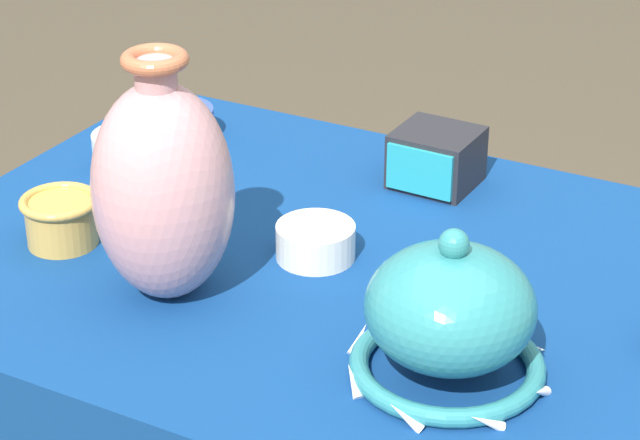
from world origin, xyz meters
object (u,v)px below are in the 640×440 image
pot_squat_cobalt (175,123)px  pot_squat_ivory (316,242)px  pot_squat_porcelain (132,155)px  mosaic_tile_box (436,158)px  vase_dome_bell (450,318)px  cup_wide_ochre (61,218)px  vase_tall_bulbous (163,189)px

pot_squat_cobalt → pot_squat_ivory: 0.45m
pot_squat_porcelain → pot_squat_ivory: size_ratio=1.09×
mosaic_tile_box → pot_squat_ivory: mosaic_tile_box is taller
pot_squat_porcelain → pot_squat_ivory: bearing=-14.2°
vase_dome_bell → cup_wide_ochre: 0.57m
pot_squat_cobalt → pot_squat_ivory: pot_squat_cobalt is taller
pot_squat_ivory → vase_dome_bell: bearing=-32.7°
mosaic_tile_box → pot_squat_porcelain: size_ratio=1.04×
vase_dome_bell → cup_wide_ochre: size_ratio=2.18×
vase_tall_bulbous → vase_dome_bell: (0.37, -0.00, -0.07)m
mosaic_tile_box → cup_wide_ochre: size_ratio=1.11×
pot_squat_ivory → vase_tall_bulbous: bearing=-125.5°
vase_dome_bell → pot_squat_porcelain: (-0.61, 0.25, -0.04)m
vase_tall_bulbous → mosaic_tile_box: vase_tall_bulbous is taller
pot_squat_ivory → pot_squat_cobalt: bearing=148.0°
vase_tall_bulbous → mosaic_tile_box: (0.16, 0.44, -0.10)m
pot_squat_porcelain → mosaic_tile_box: bearing=24.7°
mosaic_tile_box → pot_squat_cobalt: (-0.43, -0.04, -0.02)m
pot_squat_cobalt → pot_squat_ivory: size_ratio=1.18×
pot_squat_cobalt → cup_wide_ochre: 0.37m
vase_dome_bell → pot_squat_cobalt: 0.75m
vase_tall_bulbous → cup_wide_ochre: (-0.20, 0.04, -0.10)m
cup_wide_ochre → pot_squat_ivory: bearing=21.7°
mosaic_tile_box → pot_squat_ivory: size_ratio=1.14×
pot_squat_porcelain → cup_wide_ochre: size_ratio=1.07×
cup_wide_ochre → mosaic_tile_box: bearing=47.9°
mosaic_tile_box → cup_wide_ochre: mosaic_tile_box is taller
mosaic_tile_box → pot_squat_porcelain: (-0.40, -0.19, -0.01)m
pot_squat_porcelain → pot_squat_cobalt: pot_squat_porcelain is taller
pot_squat_porcelain → pot_squat_ivory: (0.36, -0.09, -0.01)m
pot_squat_cobalt → pot_squat_ivory: (0.38, -0.24, -0.00)m
vase_dome_bell → cup_wide_ochre: bearing=176.1°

